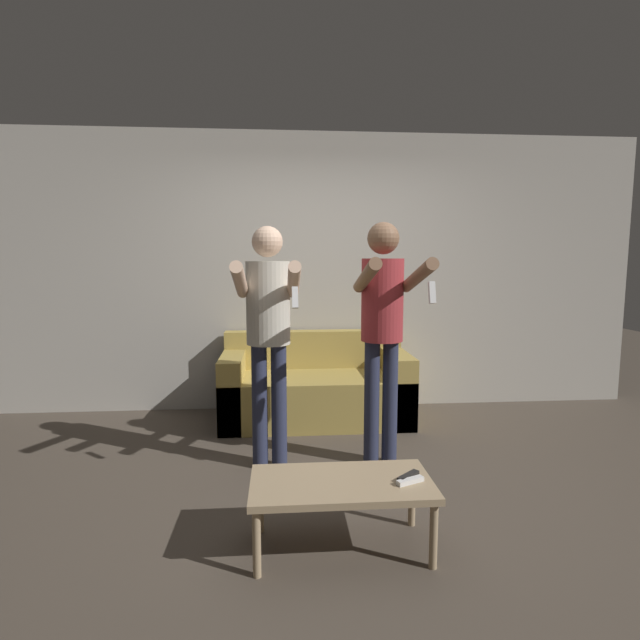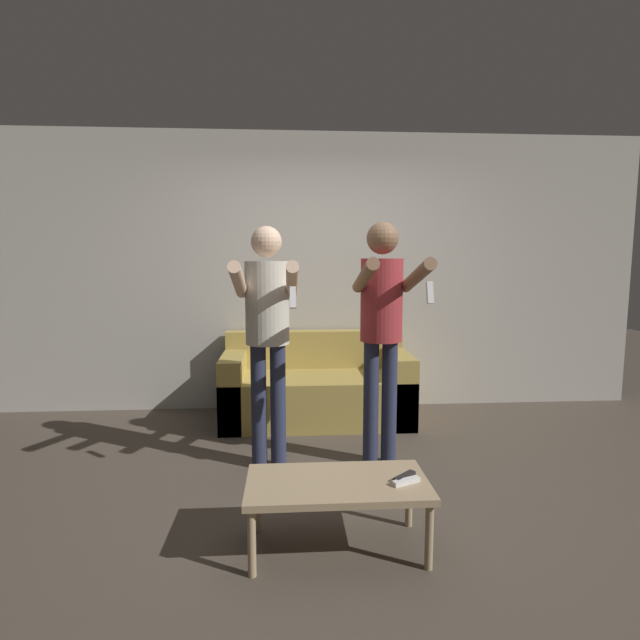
{
  "view_description": "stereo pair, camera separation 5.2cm",
  "coord_description": "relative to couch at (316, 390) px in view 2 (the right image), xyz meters",
  "views": [
    {
      "loc": [
        -0.38,
        -3.09,
        1.48
      ],
      "look_at": [
        -0.06,
        0.87,
        1.0
      ],
      "focal_mm": 28.0,
      "sensor_mm": 36.0,
      "label": 1
    },
    {
      "loc": [
        -0.33,
        -3.09,
        1.48
      ],
      "look_at": [
        -0.06,
        0.87,
        1.0
      ],
      "focal_mm": 28.0,
      "sensor_mm": 36.0,
      "label": 2
    }
  ],
  "objects": [
    {
      "name": "couch",
      "position": [
        0.0,
        0.0,
        0.0
      ],
      "size": [
        1.7,
        0.81,
        0.79
      ],
      "color": "#AD9347",
      "rests_on": "ground_plane"
    },
    {
      "name": "remote_near",
      "position": [
        0.32,
        -2.16,
        0.1
      ],
      "size": [
        0.15,
        0.09,
        0.02
      ],
      "color": "white",
      "rests_on": "coffee_table"
    },
    {
      "name": "person_standing_left",
      "position": [
        -0.4,
        -1.06,
        0.78
      ],
      "size": [
        0.42,
        0.69,
        1.71
      ],
      "color": "#282D47",
      "rests_on": "ground_plane"
    },
    {
      "name": "wall_back",
      "position": [
        0.06,
        0.44,
        1.07
      ],
      "size": [
        6.4,
        0.06,
        2.7
      ],
      "color": "#B7B2A8",
      "rests_on": "ground_plane"
    },
    {
      "name": "ground_plane",
      "position": [
        0.06,
        -1.41,
        -0.28
      ],
      "size": [
        14.0,
        14.0,
        0.0
      ],
      "primitive_type": "plane",
      "color": "#4C4238"
    },
    {
      "name": "remote_far",
      "position": [
        0.33,
        -2.11,
        0.1
      ],
      "size": [
        0.14,
        0.13,
        0.02
      ],
      "color": "black",
      "rests_on": "coffee_table"
    },
    {
      "name": "person_standing_right",
      "position": [
        0.4,
        -1.07,
        0.81
      ],
      "size": [
        0.42,
        0.79,
        1.74
      ],
      "color": "#282D47",
      "rests_on": "ground_plane"
    },
    {
      "name": "coffee_table",
      "position": [
        -0.02,
        -2.1,
        0.05
      ],
      "size": [
        0.92,
        0.47,
        0.37
      ],
      "color": "tan",
      "rests_on": "ground_plane"
    }
  ]
}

